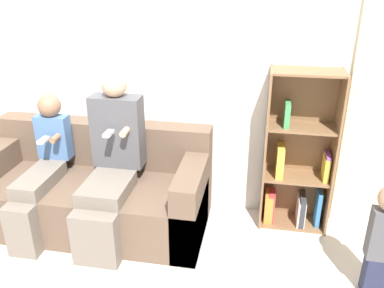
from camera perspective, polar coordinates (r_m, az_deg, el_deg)
The scene contains 7 objects.
ground_plane at distance 3.24m, azimuth -14.45°, elevation -15.64°, with size 14.00×14.00×0.00m, color #BCB2A8.
back_wall at distance 3.50m, azimuth -10.12°, elevation 11.16°, with size 10.00×0.06×2.55m.
couch at distance 3.51m, azimuth -13.55°, elevation -6.54°, with size 1.88×0.84×0.80m.
adult_seated at distance 3.18m, azimuth -11.30°, elevation -2.13°, with size 0.40×0.75×1.29m.
child_seated at distance 3.44m, azimuth -20.45°, elevation -3.22°, with size 0.27×0.78×1.08m.
toddler_standing at distance 2.90m, azimuth 25.33°, elevation -11.65°, with size 0.19×0.17×0.81m.
bookshelf at distance 3.40m, azimuth 14.44°, elevation -2.73°, with size 0.54×0.30×1.32m.
Camera 1 is at (1.20, -2.23, 2.02)m, focal length 38.00 mm.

